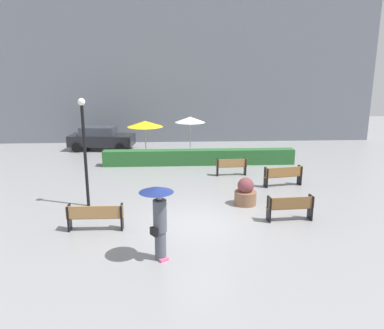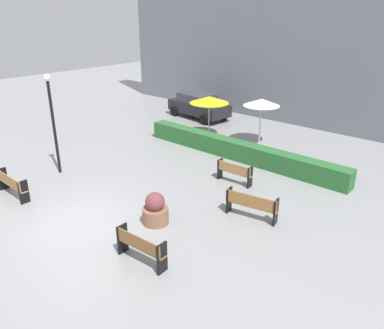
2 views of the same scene
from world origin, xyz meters
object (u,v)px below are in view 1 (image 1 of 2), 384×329
Objects in this scene: bench_near_left at (95,216)px; parked_car at (101,138)px; bench_near_right at (290,206)px; bench_far_right at (283,175)px; bench_back_row at (232,166)px; pedestrian_with_umbrella at (159,213)px; patio_umbrella_white at (190,120)px; lamp_post at (84,142)px; patio_umbrella_yellow at (145,124)px; planter_pot at (245,193)px.

parked_car is at bearing 99.09° from bench_near_left.
bench_near_right is 0.91× the size of bench_far_right.
bench_back_row is 0.36× the size of parked_car.
pedestrian_with_umbrella is 16.04m from parked_car.
patio_umbrella_white reaches higher than bench_near_left.
bench_far_right is 8.95m from lamp_post.
bench_back_row is at bearing 100.85° from bench_near_right.
parked_car is at bearing 124.71° from bench_near_right.
pedestrian_with_umbrella reaches higher than bench_back_row.
bench_near_right reaches higher than bench_back_row.
bench_far_right reaches higher than bench_near_right.
patio_umbrella_white is (-1.86, 4.84, 1.72)m from bench_back_row.
bench_near_left is 10.68m from patio_umbrella_yellow.
patio_umbrella_white is at bearing 120.30° from bench_far_right.
bench_far_right is 8.05m from patio_umbrella_white.
parked_car is (-7.72, 6.75, 0.30)m from bench_back_row.
lamp_post is at bearing 122.81° from pedestrian_with_umbrella.
bench_near_left is at bearing -149.21° from bench_far_right.
bench_near_left is 3.25m from lamp_post.
planter_pot is 0.26× the size of lamp_post.
bench_near_right is 1.52× the size of planter_pot.
patio_umbrella_yellow is (-5.73, 10.03, 1.57)m from bench_near_right.
pedestrian_with_umbrella is 5.56m from planter_pot.
patio_umbrella_white is at bearing 17.83° from patio_umbrella_yellow.
bench_back_row is 0.84× the size of bench_near_left.
lamp_post reaches higher than bench_far_right.
lamp_post is 0.97× the size of parked_car.
lamp_post is at bearing 107.23° from bench_near_left.
lamp_post is at bearing -147.01° from bench_back_row.
bench_back_row is 0.37× the size of lamp_post.
patio_umbrella_white is (-1.76, 9.14, 1.76)m from planter_pot.
lamp_post reaches higher than patio_umbrella_yellow.
bench_far_right is at bearing 46.65° from planter_pot.
bench_back_row is at bearing 88.60° from planter_pot.
parked_car is (-2.13, 13.29, 0.29)m from bench_near_left.
patio_umbrella_white is at bearing 111.05° from bench_back_row.
patio_umbrella_yellow is (1.02, 10.51, 1.58)m from bench_near_left.
bench_far_right is 8.74m from pedestrian_with_umbrella.
patio_umbrella_yellow reaches higher than parked_car.
pedestrian_with_umbrella is (2.19, -2.14, 0.87)m from bench_near_left.
bench_far_right is 9.06m from patio_umbrella_yellow.
lamp_post is (-8.45, -2.16, 2.03)m from bench_far_right.
bench_back_row is 1.42× the size of planter_pot.
planter_pot reaches higher than bench_near_right.
planter_pot is (-2.21, -2.34, -0.07)m from bench_far_right.
planter_pot is at bearing -61.62° from patio_umbrella_yellow.
bench_near_right is 0.89× the size of bench_near_left.
bench_near_left is at bearing -108.12° from patio_umbrella_white.
bench_near_right is 0.69× the size of patio_umbrella_white.
lamp_post reaches higher than planter_pot.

